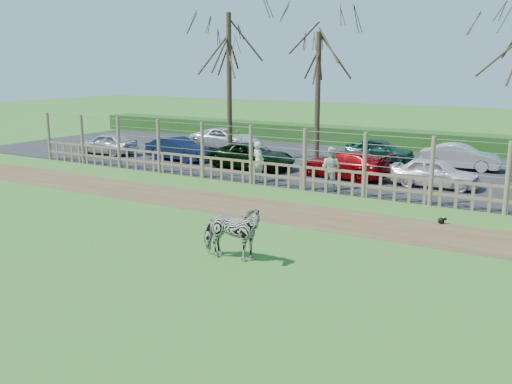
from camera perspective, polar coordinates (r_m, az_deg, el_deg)
The scene contains 19 objects.
ground at distance 16.44m, azimuth -7.48°, elevation -5.00°, with size 120.00×120.00×0.00m, color #538A3C.
dirt_strip at distance 20.03m, azimuth 0.45°, elevation -1.67°, with size 34.00×2.80×0.01m, color brown.
asphalt at distance 28.93m, azimuth 10.46°, elevation 2.59°, with size 44.00×13.00×0.04m, color #232326.
hedge at distance 35.44m, azimuth 14.45°, elevation 5.08°, with size 46.00×2.00×1.10m, color #1E4716.
fence at distance 22.88m, azimuth 4.86°, elevation 2.14°, with size 30.16×0.16×2.50m.
tree_left at distance 29.64m, azimuth -2.72°, elevation 13.89°, with size 4.80×4.80×7.88m.
tree_mid at distance 28.34m, azimuth 6.25°, elevation 12.38°, with size 4.80×4.80×6.83m.
zebra at distance 14.65m, azimuth -2.51°, elevation -4.07°, with size 0.80×1.75×1.48m, color gray.
visitor_a at distance 24.39m, azimuth 0.22°, elevation 3.07°, with size 0.63×0.41×1.72m, color beige.
visitor_b at distance 22.97m, azimuth 7.50°, elevation 2.37°, with size 0.84×0.65×1.72m, color #B5CFAC.
crow at distance 19.05m, azimuth 18.07°, elevation -2.72°, with size 0.28×0.21×0.23m.
car_0 at distance 33.05m, azimuth -14.67°, elevation 4.71°, with size 1.42×3.52×1.20m, color #B6B5BC.
car_1 at distance 30.22m, azimuth -7.79°, elevation 4.30°, with size 1.27×3.64×1.20m, color #111A3B.
car_2 at distance 27.55m, azimuth -0.43°, elevation 3.62°, with size 1.99×4.32×1.20m, color black.
car_3 at distance 25.57m, azimuth 8.74°, elevation 2.77°, with size 1.68×4.13×1.20m, color maroon.
car_4 at distance 24.40m, azimuth 17.47°, elevation 1.86°, with size 1.42×3.52×1.20m, color silver.
car_8 at distance 34.29m, azimuth -3.07°, elevation 5.37°, with size 1.99×4.32×1.20m, color silver.
car_10 at distance 30.19m, azimuth 12.24°, elevation 4.12°, with size 1.42×3.52×1.20m, color #184030.
car_11 at distance 29.02m, azimuth 19.75°, elevation 3.33°, with size 1.27×3.64×1.20m, color #B5B6B4.
Camera 1 is at (9.74, -12.29, 4.94)m, focal length 40.00 mm.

